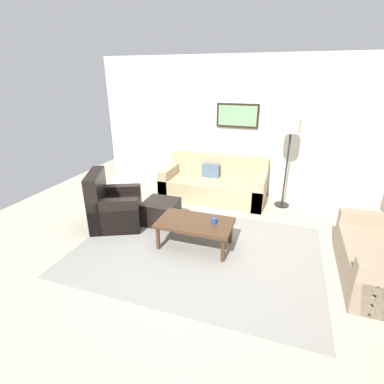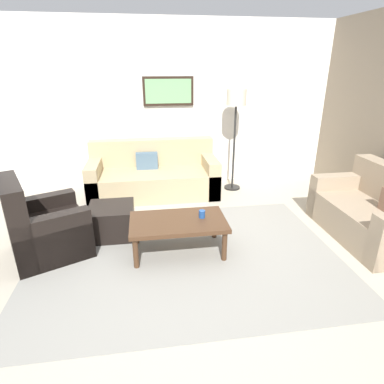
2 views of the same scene
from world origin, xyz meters
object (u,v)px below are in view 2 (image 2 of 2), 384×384
object	(u,v)px
couch_main	(154,176)
coffee_table	(178,224)
couch_loveseat	(376,215)
lamp_standing	(236,108)
ottoman	(112,221)
cup	(202,214)
framed_artwork	(168,91)
armchair_leather	(41,230)

from	to	relation	value
couch_main	coffee_table	size ratio (longest dim) A/B	1.92
couch_loveseat	lamp_standing	bearing A→B (deg)	124.62
ottoman	cup	xyz separation A→B (m)	(1.08, -0.50, 0.25)
couch_loveseat	framed_artwork	bearing A→B (deg)	135.17
coffee_table	cup	distance (m)	0.30
ottoman	coffee_table	distance (m)	0.97
couch_main	armchair_leather	distance (m)	2.23
armchair_leather	lamp_standing	size ratio (longest dim) A/B	0.62
cup	framed_artwork	size ratio (longest dim) A/B	0.10
lamp_standing	ottoman	bearing A→B (deg)	-144.63
cup	armchair_leather	bearing A→B (deg)	175.32
couch_loveseat	coffee_table	size ratio (longest dim) A/B	1.36
armchair_leather	lamp_standing	bearing A→B (deg)	32.76
cup	coffee_table	bearing A→B (deg)	-174.66
couch_loveseat	coffee_table	distance (m)	2.52
coffee_table	lamp_standing	bearing A→B (deg)	58.55
couch_loveseat	cup	xyz separation A→B (m)	(-2.24, 0.03, 0.15)
couch_main	cup	size ratio (longest dim) A/B	23.60
couch_main	coffee_table	world-z (taller)	couch_main
armchair_leather	cup	distance (m)	1.85
cup	lamp_standing	bearing A→B (deg)	64.77
ottoman	lamp_standing	bearing A→B (deg)	35.37
cup	ottoman	bearing A→B (deg)	155.23
couch_main	ottoman	distance (m)	1.55
framed_artwork	armchair_leather	bearing A→B (deg)	-126.98
coffee_table	framed_artwork	size ratio (longest dim) A/B	1.28
ottoman	framed_artwork	world-z (taller)	framed_artwork
armchair_leather	couch_main	bearing A→B (deg)	53.03
coffee_table	framed_artwork	xyz separation A→B (m)	(0.12, 2.39, 1.29)
couch_loveseat	framed_artwork	distance (m)	3.65
framed_artwork	cup	bearing A→B (deg)	-85.93
armchair_leather	coffee_table	size ratio (longest dim) A/B	0.97
couch_loveseat	armchair_leather	bearing A→B (deg)	177.47
armchair_leather	ottoman	bearing A→B (deg)	25.04
framed_artwork	ottoman	bearing A→B (deg)	-116.20
couch_main	armchair_leather	bearing A→B (deg)	-126.97
couch_main	couch_loveseat	world-z (taller)	same
ottoman	armchair_leather	bearing A→B (deg)	-154.96
couch_main	cup	world-z (taller)	couch_main
couch_main	cup	distance (m)	2.00
cup	couch_loveseat	bearing A→B (deg)	-0.77
coffee_table	lamp_standing	distance (m)	2.50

